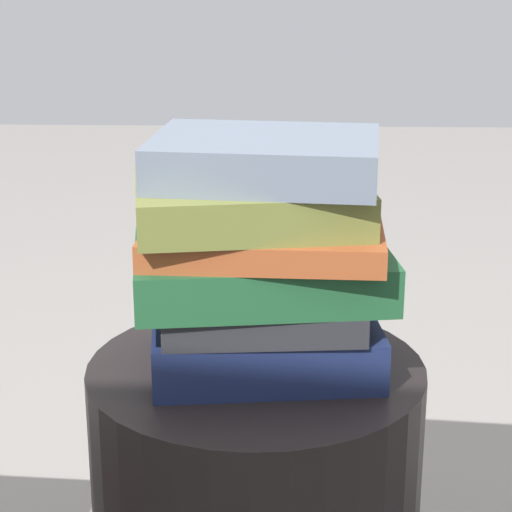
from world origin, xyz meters
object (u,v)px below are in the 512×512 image
at_px(book_rust, 265,234).
at_px(book_olive, 250,203).
at_px(book_slate, 265,158).
at_px(book_navy, 264,341).
at_px(book_charcoal, 261,307).
at_px(book_forest, 261,270).

distance_m(book_rust, book_olive, 0.04).
bearing_deg(book_slate, book_navy, -74.13).
distance_m(book_charcoal, book_forest, 0.04).
xyz_separation_m(book_navy, book_charcoal, (0.00, 0.01, 0.05)).
bearing_deg(book_slate, book_olive, 33.78).
height_order(book_navy, book_slate, book_slate).
bearing_deg(book_slate, book_charcoal, 60.91).
xyz_separation_m(book_forest, book_rust, (-0.00, -0.00, 0.04)).
bearing_deg(book_rust, book_navy, -77.31).
height_order(book_charcoal, book_slate, book_slate).
bearing_deg(book_navy, book_slate, 94.01).
bearing_deg(book_rust, book_olive, 36.26).
height_order(book_rust, book_olive, book_olive).
xyz_separation_m(book_navy, book_forest, (0.00, 0.00, 0.09)).
bearing_deg(book_charcoal, book_slate, -129.60).
bearing_deg(book_charcoal, book_olive, 5.18).
distance_m(book_forest, book_rust, 0.04).
bearing_deg(book_slate, book_forest, -5.00).
height_order(book_rust, book_slate, book_slate).
bearing_deg(book_forest, book_navy, -136.27).
bearing_deg(book_olive, book_navy, -147.12).
relative_size(book_charcoal, book_forest, 0.78).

